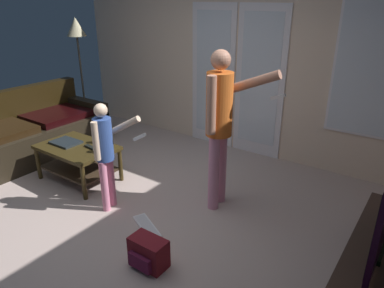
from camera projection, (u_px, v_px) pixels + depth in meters
name	position (u px, v px, depth m)	size (l,w,h in m)	color
ground_plane	(116.00, 215.00, 3.70)	(5.45, 4.69, 0.02)	#B69F97
wall_back_with_doors	(236.00, 51.00, 4.87)	(5.45, 0.09, 2.90)	beige
leather_couch	(28.00, 135.00, 4.96)	(0.91, 2.09, 0.89)	black
coffee_table	(78.00, 155.00, 4.29)	(0.92, 0.62, 0.44)	#352A11
tv_stand	(373.00, 273.00, 2.63)	(0.41, 1.77, 0.39)	#38251C
person_adult	(221.00, 117.00, 3.51)	(0.70, 0.49, 1.64)	pink
person_child	(105.00, 148.00, 3.56)	(0.46, 0.39, 1.14)	pink
floor_lamp	(77.00, 35.00, 5.60)	(0.30, 0.30, 1.79)	#33361F
backpack	(148.00, 253.00, 2.95)	(0.32, 0.22, 0.25)	maroon
loose_keyboard	(147.00, 226.00, 3.48)	(0.45, 0.31, 0.02)	white
laptop_closed	(66.00, 142.00, 4.32)	(0.34, 0.26, 0.02)	#1F262A
cup_near_edge	(101.00, 147.00, 4.05)	(0.08, 0.08, 0.13)	red
cup_by_laptop	(97.00, 139.00, 4.32)	(0.07, 0.07, 0.10)	white
tv_remote_black	(90.00, 147.00, 4.19)	(0.17, 0.05, 0.02)	black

